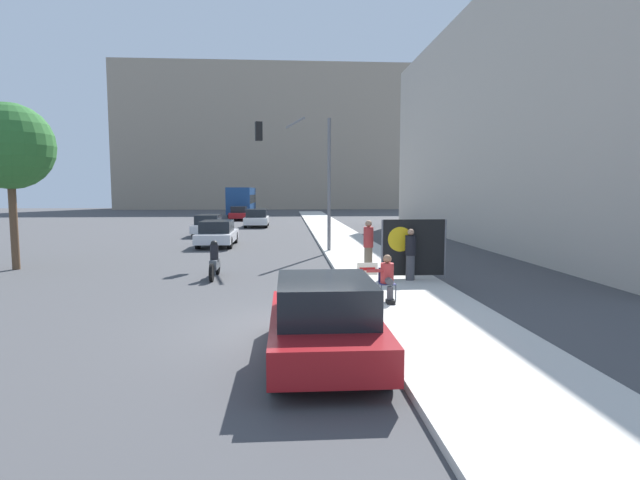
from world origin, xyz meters
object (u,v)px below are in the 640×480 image
car_on_road_nearest (217,233)px  car_on_road_midblock (209,225)px  jogger_on_sidewalk (410,254)px  city_bus_on_road (242,200)px  parked_car_curbside (325,320)px  protest_banner (413,247)px  seated_protester (387,276)px  pedestrian_behind (368,246)px  traffic_light_pole (304,161)px  car_on_road_distant (257,218)px  street_tree_near_curb (9,147)px  car_on_road_far_lane (239,213)px  motorcycle_on_road (215,262)px

car_on_road_nearest → car_on_road_midblock: 6.78m
jogger_on_sidewalk → city_bus_on_road: bearing=-55.4°
parked_car_curbside → car_on_road_midblock: parked_car_curbside is taller
protest_banner → parked_car_curbside: (-3.42, -7.24, -0.43)m
seated_protester → car_on_road_nearest: (-6.31, 14.63, -0.08)m
seated_protester → car_on_road_nearest: bearing=119.0°
seated_protester → city_bus_on_road: bearing=105.3°
seated_protester → car_on_road_nearest: 15.94m
car_on_road_nearest → protest_banner: bearing=-55.7°
pedestrian_behind → traffic_light_pole: size_ratio=0.29×
parked_car_curbside → car_on_road_distant: car_on_road_distant is taller
traffic_light_pole → street_tree_near_curb: (-11.11, -3.89, 0.25)m
parked_car_curbside → car_on_road_distant: size_ratio=0.93×
seated_protester → car_on_road_distant: car_on_road_distant is taller
car_on_road_far_lane → car_on_road_distant: bearing=-76.3°
jogger_on_sidewalk → car_on_road_nearest: size_ratio=0.36×
protest_banner → parked_car_curbside: size_ratio=0.51×
jogger_on_sidewalk → car_on_road_distant: 27.00m
seated_protester → car_on_road_far_lane: bearing=106.5°
car_on_road_midblock → street_tree_near_curb: size_ratio=0.73×
parked_car_curbside → street_tree_near_curb: size_ratio=0.66×
pedestrian_behind → car_on_road_midblock: 18.64m
parked_car_curbside → city_bus_on_road: bearing=96.7°
pedestrian_behind → traffic_light_pole: (-1.97, 6.39, 3.27)m
seated_protester → car_on_road_midblock: car_on_road_midblock is taller
jogger_on_sidewalk → traffic_light_pole: (-3.07, 7.93, 3.38)m
car_on_road_midblock → car_on_road_far_lane: bearing=88.8°
jogger_on_sidewalk → pedestrian_behind: (-1.09, 1.54, 0.11)m
pedestrian_behind → car_on_road_nearest: (-6.56, 10.19, -0.38)m
parked_car_curbside → car_on_road_far_lane: size_ratio=1.00×
parked_car_curbside → car_on_road_far_lane: bearing=97.3°
traffic_light_pole → car_on_road_distant: size_ratio=1.40×
traffic_light_pole → car_on_road_distant: 18.96m
protest_banner → traffic_light_pole: bearing=112.9°
motorcycle_on_road → protest_banner: bearing=-11.7°
traffic_light_pole → car_on_road_midblock: 12.60m
seated_protester → traffic_light_pole: 11.54m
car_on_road_far_lane → seated_protester: bearing=-79.2°
pedestrian_behind → car_on_road_far_lane: (-7.67, 34.40, -0.36)m
parked_car_curbside → protest_banner: bearing=64.7°
street_tree_near_curb → car_on_road_distant: bearing=70.7°
seated_protester → protest_banner: (1.50, 3.19, 0.38)m
protest_banner → seated_protester: bearing=-115.2°
jogger_on_sidewalk → parked_car_curbside: bearing=87.5°
traffic_light_pole → car_on_road_far_lane: 28.81m
protest_banner → motorcycle_on_road: bearing=168.3°
pedestrian_behind → car_on_road_nearest: 12.13m
pedestrian_behind → car_on_road_distant: (-5.30, 24.70, -0.34)m
car_on_road_midblock → street_tree_near_curb: bearing=-109.4°
car_on_road_nearest → car_on_road_distant: bearing=85.0°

